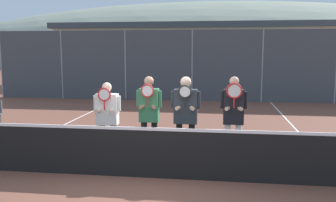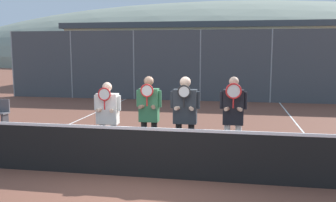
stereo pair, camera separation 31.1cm
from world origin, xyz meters
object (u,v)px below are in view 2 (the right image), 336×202
player_center_right (185,113)px  player_rightmost (233,115)px  car_far_left (101,77)px  player_center_left (149,113)px  car_left_of_center (187,78)px  car_center (277,78)px  player_leftmost (108,115)px

player_center_right → player_rightmost: 0.98m
player_rightmost → car_far_left: player_rightmost is taller
player_center_left → car_left_of_center: bearing=93.8°
player_center_right → car_left_of_center: 12.72m
player_center_right → car_far_left: 14.02m
player_center_left → car_far_left: bearing=114.7°
car_center → player_rightmost: bearing=-99.7°
player_center_left → car_center: size_ratio=0.43×
player_leftmost → car_left_of_center: size_ratio=0.40×
player_leftmost → car_center: size_ratio=0.40×
player_rightmost → player_center_right: bearing=-176.9°
player_rightmost → car_center: size_ratio=0.43×
car_center → car_far_left: bearing=-177.3°
player_center_right → car_left_of_center: player_center_right is taller
player_leftmost → player_center_left: player_center_left is taller
car_left_of_center → car_far_left: bearing=-178.1°
player_center_left → car_center: (3.95, 12.81, -0.15)m
player_leftmost → car_center: car_center is taller
player_leftmost → player_center_right: player_center_right is taller
player_center_left → car_far_left: size_ratio=0.42×
player_leftmost → car_far_left: (-4.78, 12.45, -0.15)m
player_rightmost → car_left_of_center: player_rightmost is taller
player_center_left → player_rightmost: (1.76, -0.04, 0.01)m
player_center_left → player_rightmost: player_rightmost is taller
player_leftmost → car_center: (4.83, 12.90, -0.09)m
player_center_right → car_far_left: bearing=117.4°
player_leftmost → player_center_right: bearing=-0.1°
player_leftmost → player_rightmost: player_rightmost is taller
car_far_left → car_center: 9.63m
car_left_of_center → car_center: (4.79, 0.30, 0.06)m
player_rightmost → player_center_left: bearing=178.7°
player_center_left → player_center_right: size_ratio=1.00×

